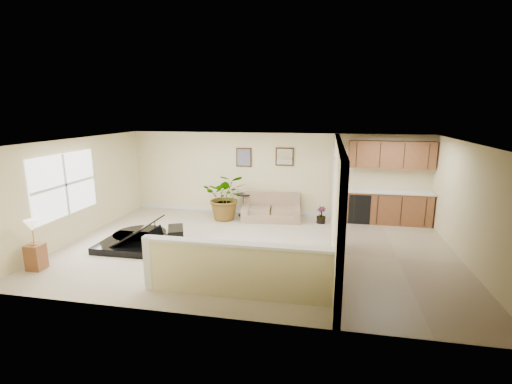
% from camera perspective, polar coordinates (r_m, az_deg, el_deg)
% --- Properties ---
extents(floor, '(9.00, 9.00, 0.00)m').
position_cam_1_polar(floor, '(8.76, -0.05, -8.69)').
color(floor, '#C1B296').
rests_on(floor, ground).
extents(back_wall, '(9.00, 0.04, 2.50)m').
position_cam_1_polar(back_wall, '(11.29, 2.89, 2.73)').
color(back_wall, beige).
rests_on(back_wall, floor).
extents(front_wall, '(9.00, 0.04, 2.50)m').
position_cam_1_polar(front_wall, '(5.59, -6.03, -7.63)').
color(front_wall, beige).
rests_on(front_wall, floor).
extents(left_wall, '(0.04, 6.00, 2.50)m').
position_cam_1_polar(left_wall, '(10.23, -25.62, 0.47)').
color(left_wall, beige).
rests_on(left_wall, floor).
extents(right_wall, '(0.04, 6.00, 2.50)m').
position_cam_1_polar(right_wall, '(8.74, 30.31, -1.90)').
color(right_wall, beige).
rests_on(right_wall, floor).
extents(ceiling, '(9.00, 6.00, 0.04)m').
position_cam_1_polar(ceiling, '(8.19, -0.05, 7.84)').
color(ceiling, silver).
rests_on(ceiling, back_wall).
extents(kitchen_vinyl, '(2.70, 6.00, 0.01)m').
position_cam_1_polar(kitchen_vinyl, '(8.76, 20.93, -9.53)').
color(kitchen_vinyl, tan).
rests_on(kitchen_vinyl, floor).
extents(interior_partition, '(0.18, 5.99, 2.50)m').
position_cam_1_polar(interior_partition, '(8.49, 12.29, -1.04)').
color(interior_partition, beige).
rests_on(interior_partition, floor).
extents(pony_half_wall, '(3.42, 0.22, 1.00)m').
position_cam_1_polar(pony_half_wall, '(6.47, -3.38, -11.68)').
color(pony_half_wall, beige).
rests_on(pony_half_wall, floor).
extents(left_window, '(0.05, 2.15, 1.45)m').
position_cam_1_polar(left_window, '(9.80, -27.37, 1.01)').
color(left_window, white).
rests_on(left_window, left_wall).
extents(wall_art_left, '(0.48, 0.04, 0.58)m').
position_cam_1_polar(wall_art_left, '(11.36, -1.88, 5.35)').
color(wall_art_left, '#321F12').
rests_on(wall_art_left, back_wall).
extents(wall_mirror, '(0.55, 0.04, 0.55)m').
position_cam_1_polar(wall_mirror, '(11.14, 4.43, 5.43)').
color(wall_mirror, '#321F12').
rests_on(wall_mirror, back_wall).
extents(kitchen_cabinets, '(2.36, 0.65, 2.33)m').
position_cam_1_polar(kitchen_cabinets, '(11.10, 19.18, -0.12)').
color(kitchen_cabinets, brown).
rests_on(kitchen_cabinets, floor).
extents(piano, '(1.82, 1.88, 1.44)m').
position_cam_1_polar(piano, '(9.25, -18.21, -4.25)').
color(piano, black).
rests_on(piano, floor).
extents(piano_bench, '(0.59, 0.76, 0.45)m').
position_cam_1_polar(piano_bench, '(9.04, -12.20, -6.75)').
color(piano_bench, black).
rests_on(piano_bench, floor).
extents(loveseat, '(1.79, 1.13, 0.97)m').
position_cam_1_polar(loveseat, '(10.93, 2.37, -2.33)').
color(loveseat, tan).
rests_on(loveseat, floor).
extents(accent_table, '(0.47, 0.47, 0.68)m').
position_cam_1_polar(accent_table, '(11.28, -1.93, -1.50)').
color(accent_table, black).
rests_on(accent_table, floor).
extents(palm_plant, '(1.41, 1.28, 1.38)m').
position_cam_1_polar(palm_plant, '(10.86, -4.65, -0.77)').
color(palm_plant, black).
rests_on(palm_plant, floor).
extents(small_plant, '(0.36, 0.36, 0.48)m').
position_cam_1_polar(small_plant, '(10.74, 9.99, -3.68)').
color(small_plant, black).
rests_on(small_plant, floor).
extents(lamp_stand, '(0.32, 0.32, 1.04)m').
position_cam_1_polar(lamp_stand, '(8.76, -30.89, -7.48)').
color(lamp_stand, brown).
rests_on(lamp_stand, floor).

